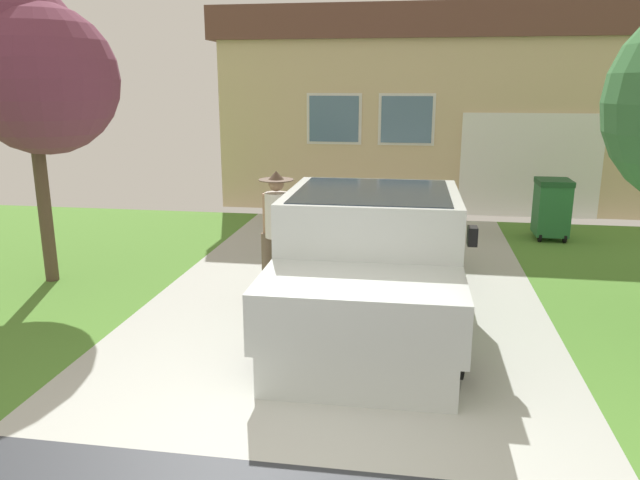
% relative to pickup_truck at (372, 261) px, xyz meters
% --- Properties ---
extents(pickup_truck, '(2.20, 5.38, 1.61)m').
position_rel_pickup_truck_xyz_m(pickup_truck, '(0.00, 0.00, 0.00)').
color(pickup_truck, silver).
rests_on(pickup_truck, ground).
extents(person_with_hat, '(0.48, 0.46, 1.75)m').
position_rel_pickup_truck_xyz_m(person_with_hat, '(-1.29, 0.42, 0.26)').
color(person_with_hat, brown).
rests_on(person_with_hat, ground).
extents(handbag, '(0.31, 0.14, 0.41)m').
position_rel_pickup_truck_xyz_m(handbag, '(-1.06, 0.26, -0.58)').
color(handbag, '#B24C56').
rests_on(handbag, ground).
extents(house_with_garage, '(11.29, 5.86, 4.51)m').
position_rel_pickup_truck_xyz_m(house_with_garage, '(1.41, 9.27, 1.56)').
color(house_with_garage, '#CCB489').
rests_on(house_with_garage, ground).
extents(neighbor_tree, '(2.52, 2.11, 4.30)m').
position_rel_pickup_truck_xyz_m(neighbor_tree, '(-4.79, 0.64, 2.37)').
color(neighbor_tree, brown).
rests_on(neighbor_tree, ground).
extents(wheeled_trash_bin, '(0.60, 0.72, 1.13)m').
position_rel_pickup_truck_xyz_m(wheeled_trash_bin, '(3.02, 4.46, -0.11)').
color(wheeled_trash_bin, '#286B38').
rests_on(wheeled_trash_bin, ground).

